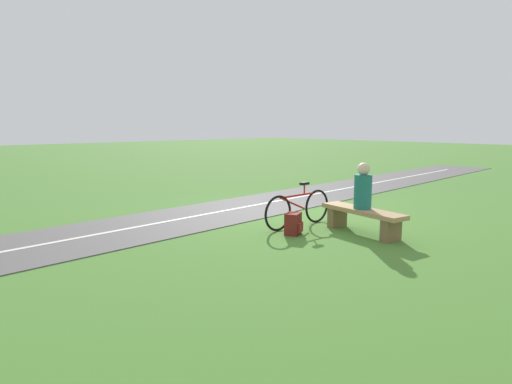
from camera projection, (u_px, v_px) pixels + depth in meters
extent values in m
plane|color=#477A2D|center=(291.00, 214.00, 9.77)|extent=(80.00, 80.00, 0.00)
cube|color=#565454|center=(94.00, 236.00, 7.81)|extent=(3.98, 36.07, 0.02)
cube|color=silver|center=(94.00, 235.00, 7.81)|extent=(1.59, 31.97, 0.00)
cube|color=#A88456|center=(363.00, 211.00, 7.93)|extent=(1.75, 0.69, 0.08)
cube|color=brown|center=(391.00, 230.00, 7.44)|extent=(0.22, 0.39, 0.37)
cube|color=brown|center=(337.00, 217.00, 8.49)|extent=(0.22, 0.39, 0.37)
cylinder|color=#1E6B66|center=(363.00, 192.00, 7.89)|extent=(0.36, 0.36, 0.61)
sphere|color=beige|center=(364.00, 169.00, 7.83)|extent=(0.22, 0.22, 0.22)
torus|color=black|center=(278.00, 213.00, 8.13)|extent=(0.06, 0.67, 0.66)
torus|color=black|center=(317.00, 206.00, 8.84)|extent=(0.06, 0.67, 0.66)
cylinder|color=red|center=(299.00, 195.00, 8.44)|extent=(0.06, 0.92, 0.04)
cylinder|color=red|center=(293.00, 203.00, 8.36)|extent=(0.06, 0.66, 0.31)
cylinder|color=red|center=(304.00, 189.00, 8.53)|extent=(0.03, 0.03, 0.20)
cube|color=black|center=(304.00, 183.00, 8.51)|extent=(0.09, 0.20, 0.05)
cube|color=maroon|center=(293.00, 224.00, 7.91)|extent=(0.35, 0.40, 0.39)
cube|color=maroon|center=(300.00, 227.00, 7.87)|extent=(0.14, 0.23, 0.17)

